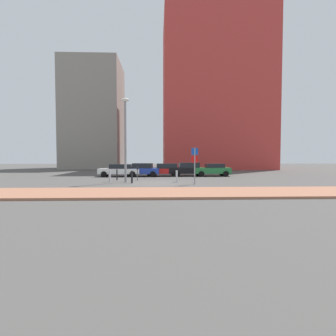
{
  "coord_description": "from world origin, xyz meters",
  "views": [
    {
      "loc": [
        0.34,
        -21.63,
        2.24
      ],
      "look_at": [
        1.23,
        1.62,
        1.21
      ],
      "focal_mm": 27.35,
      "sensor_mm": 36.0,
      "label": 1
    }
  ],
  "objects_px": {
    "traffic_bollard_far": "(110,176)",
    "parked_car_black": "(187,169)",
    "parked_car_blue": "(142,169)",
    "parked_car_red": "(164,170)",
    "parking_sign_post": "(195,161)",
    "parked_car_green": "(213,170)",
    "traffic_bollard_edge": "(177,176)",
    "traffic_bollard_mid": "(132,177)",
    "parking_meter": "(137,171)",
    "traffic_bollard_near": "(117,175)",
    "parked_car_white": "(120,170)",
    "street_lamp": "(125,133)"
  },
  "relations": [
    {
      "from": "parking_sign_post",
      "to": "traffic_bollard_mid",
      "type": "distance_m",
      "value": 5.45
    },
    {
      "from": "parked_car_white",
      "to": "traffic_bollard_near",
      "type": "xyz_separation_m",
      "value": [
        0.38,
        -4.38,
        -0.22
      ]
    },
    {
      "from": "traffic_bollard_near",
      "to": "traffic_bollard_far",
      "type": "bearing_deg",
      "value": -99.57
    },
    {
      "from": "traffic_bollard_mid",
      "to": "traffic_bollard_edge",
      "type": "height_order",
      "value": "traffic_bollard_mid"
    },
    {
      "from": "parked_car_red",
      "to": "traffic_bollard_edge",
      "type": "xyz_separation_m",
      "value": [
        0.91,
        -7.22,
        -0.24
      ]
    },
    {
      "from": "parking_meter",
      "to": "street_lamp",
      "type": "relative_size",
      "value": 0.18
    },
    {
      "from": "parked_car_green",
      "to": "street_lamp",
      "type": "distance_m",
      "value": 11.87
    },
    {
      "from": "parked_car_red",
      "to": "parked_car_green",
      "type": "height_order",
      "value": "parked_car_red"
    },
    {
      "from": "parked_car_red",
      "to": "parked_car_green",
      "type": "relative_size",
      "value": 1.1
    },
    {
      "from": "parking_meter",
      "to": "traffic_bollard_near",
      "type": "bearing_deg",
      "value": 168.78
    },
    {
      "from": "parked_car_green",
      "to": "parked_car_white",
      "type": "bearing_deg",
      "value": -178.81
    },
    {
      "from": "parked_car_white",
      "to": "parked_car_red",
      "type": "height_order",
      "value": "parked_car_red"
    },
    {
      "from": "parked_car_white",
      "to": "parked_car_red",
      "type": "xyz_separation_m",
      "value": [
        5.03,
        0.45,
        0.02
      ]
    },
    {
      "from": "parked_car_red",
      "to": "parked_car_black",
      "type": "xyz_separation_m",
      "value": [
        2.67,
        0.05,
        0.04
      ]
    },
    {
      "from": "parking_sign_post",
      "to": "parking_meter",
      "type": "bearing_deg",
      "value": 143.09
    },
    {
      "from": "traffic_bollard_far",
      "to": "traffic_bollard_edge",
      "type": "height_order",
      "value": "traffic_bollard_far"
    },
    {
      "from": "parked_car_green",
      "to": "traffic_bollard_edge",
      "type": "bearing_deg",
      "value": -123.53
    },
    {
      "from": "parked_car_red",
      "to": "traffic_bollard_mid",
      "type": "distance_m",
      "value": 8.32
    },
    {
      "from": "parked_car_green",
      "to": "traffic_bollard_mid",
      "type": "bearing_deg",
      "value": -138.26
    },
    {
      "from": "parked_car_blue",
      "to": "parked_car_red",
      "type": "bearing_deg",
      "value": 6.29
    },
    {
      "from": "parked_car_green",
      "to": "traffic_bollard_mid",
      "type": "relative_size",
      "value": 3.9
    },
    {
      "from": "parked_car_black",
      "to": "street_lamp",
      "type": "height_order",
      "value": "street_lamp"
    },
    {
      "from": "traffic_bollard_mid",
      "to": "traffic_bollard_far",
      "type": "xyz_separation_m",
      "value": [
        -2.05,
        1.03,
        0.01
      ]
    },
    {
      "from": "parked_car_white",
      "to": "traffic_bollard_edge",
      "type": "height_order",
      "value": "parked_car_white"
    },
    {
      "from": "parked_car_blue",
      "to": "parked_car_black",
      "type": "relative_size",
      "value": 0.95
    },
    {
      "from": "parked_car_white",
      "to": "parking_meter",
      "type": "xyz_separation_m",
      "value": [
        2.36,
        -4.77,
        0.12
      ]
    },
    {
      "from": "parked_car_black",
      "to": "parking_sign_post",
      "type": "height_order",
      "value": "parking_sign_post"
    },
    {
      "from": "parked_car_red",
      "to": "street_lamp",
      "type": "height_order",
      "value": "street_lamp"
    },
    {
      "from": "parked_car_green",
      "to": "traffic_bollard_near",
      "type": "relative_size",
      "value": 3.95
    },
    {
      "from": "parked_car_red",
      "to": "traffic_bollard_near",
      "type": "distance_m",
      "value": 6.71
    },
    {
      "from": "parked_car_white",
      "to": "parking_sign_post",
      "type": "distance_m",
      "value": 11.2
    },
    {
      "from": "parked_car_white",
      "to": "parked_car_green",
      "type": "xyz_separation_m",
      "value": [
        10.57,
        0.22,
        0.01
      ]
    },
    {
      "from": "parked_car_black",
      "to": "parked_car_blue",
      "type": "bearing_deg",
      "value": -176.39
    },
    {
      "from": "parked_car_red",
      "to": "parking_sign_post",
      "type": "xyz_separation_m",
      "value": [
        2.23,
        -8.9,
        1.11
      ]
    },
    {
      "from": "traffic_bollard_edge",
      "to": "parking_sign_post",
      "type": "bearing_deg",
      "value": -51.68
    },
    {
      "from": "parking_meter",
      "to": "parked_car_red",
      "type": "bearing_deg",
      "value": 62.9
    },
    {
      "from": "traffic_bollard_far",
      "to": "parked_car_black",
      "type": "bearing_deg",
      "value": 41.62
    },
    {
      "from": "parking_meter",
      "to": "traffic_bollard_edge",
      "type": "bearing_deg",
      "value": -29.27
    },
    {
      "from": "parked_car_blue",
      "to": "parked_car_green",
      "type": "relative_size",
      "value": 1.02
    },
    {
      "from": "parking_sign_post",
      "to": "parking_meter",
      "type": "height_order",
      "value": "parking_sign_post"
    },
    {
      "from": "parking_meter",
      "to": "traffic_bollard_mid",
      "type": "xyz_separation_m",
      "value": [
        -0.26,
        -2.57,
        -0.33
      ]
    },
    {
      "from": "traffic_bollard_mid",
      "to": "parked_car_blue",
      "type": "bearing_deg",
      "value": 87.23
    },
    {
      "from": "parked_car_red",
      "to": "traffic_bollard_edge",
      "type": "relative_size",
      "value": 4.31
    },
    {
      "from": "parked_car_black",
      "to": "traffic_bollard_far",
      "type": "relative_size",
      "value": 4.11
    },
    {
      "from": "parked_car_green",
      "to": "traffic_bollard_far",
      "type": "distance_m",
      "value": 12.38
    },
    {
      "from": "parked_car_blue",
      "to": "parking_meter",
      "type": "relative_size",
      "value": 3.18
    },
    {
      "from": "traffic_bollard_far",
      "to": "parked_car_blue",
      "type": "bearing_deg",
      "value": 69.52
    },
    {
      "from": "parked_car_blue",
      "to": "parking_sign_post",
      "type": "height_order",
      "value": "parking_sign_post"
    },
    {
      "from": "parked_car_white",
      "to": "traffic_bollard_near",
      "type": "bearing_deg",
      "value": -85.07
    },
    {
      "from": "traffic_bollard_mid",
      "to": "parked_car_green",
      "type": "bearing_deg",
      "value": 41.74
    }
  ]
}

